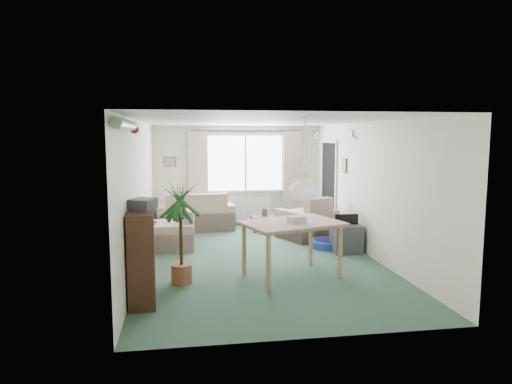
{
  "coord_description": "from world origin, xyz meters",
  "views": [
    {
      "loc": [
        -1.27,
        -7.75,
        2.15
      ],
      "look_at": [
        0.0,
        0.3,
        1.15
      ],
      "focal_mm": 32.0,
      "sensor_mm": 36.0,
      "label": 1
    }
  ],
  "objects": [
    {
      "name": "hifi_box",
      "position": [
        -1.81,
        -1.72,
        1.27
      ],
      "size": [
        0.38,
        0.42,
        0.14
      ],
      "primitive_type": "cube",
      "rotation": [
        0.0,
        0.0,
        -0.35
      ],
      "color": "#3C3B41",
      "rests_on": "bookshelf"
    },
    {
      "name": "tv_cube",
      "position": [
        1.7,
        0.25,
        0.26
      ],
      "size": [
        0.55,
        0.6,
        0.52
      ],
      "primitive_type": "cube",
      "rotation": [
        0.0,
        0.0,
        -0.07
      ],
      "color": "#313135",
      "rests_on": "ground"
    },
    {
      "name": "bauble_cluster_b",
      "position": [
        1.6,
        -0.3,
        2.22
      ],
      "size": [
        0.2,
        0.2,
        0.2
      ],
      "primitive_type": "sphere",
      "color": "silver"
    },
    {
      "name": "wall_picture_back",
      "position": [
        -1.6,
        3.23,
        1.55
      ],
      "size": [
        0.28,
        0.03,
        0.22
      ],
      "primitive_type": "cube",
      "color": "brown"
    },
    {
      "name": "sofa",
      "position": [
        -1.04,
        2.75,
        0.43
      ],
      "size": [
        1.8,
        1.04,
        0.87
      ],
      "primitive_type": "cube",
      "rotation": [
        0.0,
        0.0,
        3.21
      ],
      "color": "beige",
      "rests_on": "ground"
    },
    {
      "name": "radiator",
      "position": [
        0.2,
        3.19,
        0.4
      ],
      "size": [
        1.2,
        0.1,
        0.55
      ],
      "primitive_type": "cube",
      "color": "white"
    },
    {
      "name": "window",
      "position": [
        0.2,
        3.23,
        1.5
      ],
      "size": [
        1.8,
        0.03,
        1.3
      ],
      "primitive_type": "cube",
      "color": "white"
    },
    {
      "name": "curtain_rod",
      "position": [
        0.2,
        3.15,
        2.27
      ],
      "size": [
        2.6,
        0.03,
        0.03
      ],
      "primitive_type": "cube",
      "color": "black"
    },
    {
      "name": "dining_table",
      "position": [
        0.33,
        -1.1,
        0.42
      ],
      "size": [
        1.55,
        1.26,
        0.84
      ],
      "primitive_type": "cube",
      "rotation": [
        0.0,
        0.0,
        0.31
      ],
      "color": "tan",
      "rests_on": "ground"
    },
    {
      "name": "tinsel_garland",
      "position": [
        -1.92,
        -2.3,
        2.28
      ],
      "size": [
        1.6,
        1.6,
        0.12
      ],
      "primitive_type": "cylinder",
      "color": "#196626"
    },
    {
      "name": "curtain_left",
      "position": [
        -0.95,
        3.13,
        1.27
      ],
      "size": [
        0.45,
        0.08,
        2.0
      ],
      "primitive_type": "cube",
      "color": "beige"
    },
    {
      "name": "pet_bed",
      "position": [
        1.44,
        0.62,
        0.07
      ],
      "size": [
        0.72,
        0.72,
        0.14
      ],
      "primitive_type": "cylinder",
      "rotation": [
        0.0,
        0.0,
        0.07
      ],
      "color": "navy",
      "rests_on": "ground"
    },
    {
      "name": "ground",
      "position": [
        0.0,
        0.0,
        0.0
      ],
      "size": [
        6.5,
        6.5,
        0.0
      ],
      "primitive_type": "plane",
      "color": "#31523F"
    },
    {
      "name": "coffee_table",
      "position": [
        0.6,
        2.33,
        0.17
      ],
      "size": [
        0.78,
        0.44,
        0.35
      ],
      "primitive_type": "cube",
      "rotation": [
        0.0,
        0.0,
        0.02
      ],
      "color": "black",
      "rests_on": "ground"
    },
    {
      "name": "gift_box",
      "position": [
        0.38,
        -1.2,
        0.9
      ],
      "size": [
        0.29,
        0.25,
        0.12
      ],
      "primitive_type": "cube",
      "rotation": [
        0.0,
        0.0,
        0.32
      ],
      "color": "silver",
      "rests_on": "dining_table"
    },
    {
      "name": "houseplant",
      "position": [
        -1.34,
        -1.17,
        0.77
      ],
      "size": [
        0.69,
        0.69,
        1.54
      ],
      "primitive_type": "cylinder",
      "rotation": [
        0.0,
        0.0,
        -0.05
      ],
      "color": "#286021",
      "rests_on": "ground"
    },
    {
      "name": "armchair_left",
      "position": [
        -1.5,
        0.97,
        0.37
      ],
      "size": [
        0.82,
        0.86,
        0.74
      ],
      "primitive_type": "cube",
      "rotation": [
        0.0,
        0.0,
        -1.61
      ],
      "color": "#C2BA92",
      "rests_on": "ground"
    },
    {
      "name": "bookshelf",
      "position": [
        -1.84,
        -1.76,
        0.6
      ],
      "size": [
        0.39,
        1.0,
        1.2
      ],
      "primitive_type": "cube",
      "rotation": [
        0.0,
        0.0,
        0.06
      ],
      "color": "black",
      "rests_on": "ground"
    },
    {
      "name": "bauble_cluster_a",
      "position": [
        1.3,
        0.9,
        2.22
      ],
      "size": [
        0.2,
        0.2,
        0.2
      ],
      "primitive_type": "sphere",
      "color": "silver"
    },
    {
      "name": "armchair_corner",
      "position": [
        1.27,
        1.46,
        0.45
      ],
      "size": [
        1.3,
        1.28,
        0.9
      ],
      "primitive_type": "cube",
      "rotation": [
        0.0,
        0.0,
        3.56
      ],
      "color": "tan",
      "rests_on": "ground"
    },
    {
      "name": "wall_picture_right",
      "position": [
        1.98,
        1.2,
        1.55
      ],
      "size": [
        0.03,
        0.24,
        0.3
      ],
      "primitive_type": "cube",
      "color": "brown"
    },
    {
      "name": "doorway",
      "position": [
        1.99,
        2.2,
        1.0
      ],
      "size": [
        0.03,
        0.95,
        2.0
      ],
      "primitive_type": "cube",
      "color": "black"
    },
    {
      "name": "photo_frame",
      "position": [
        0.52,
        2.35,
        0.43
      ],
      "size": [
        0.12,
        0.04,
        0.16
      ],
      "primitive_type": "cube",
      "rotation": [
        0.0,
        0.0,
        -0.16
      ],
      "color": "#4F4028",
      "rests_on": "coffee_table"
    },
    {
      "name": "pendant_lamp",
      "position": [
        0.2,
        -2.3,
        1.48
      ],
      "size": [
        0.36,
        0.36,
        0.36
      ],
      "primitive_type": "sphere",
      "color": "white"
    },
    {
      "name": "curtain_right",
      "position": [
        1.35,
        3.13,
        1.27
      ],
      "size": [
        0.45,
        0.08,
        2.0
      ],
      "primitive_type": "cube",
      "color": "beige"
    }
  ]
}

